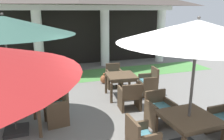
% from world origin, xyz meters
% --- Properties ---
extents(lawn_strip, '(12.55, 1.82, 0.01)m').
position_xyz_m(lawn_strip, '(0.00, 6.17, 0.00)').
color(lawn_strip, '#519347').
rests_on(lawn_strip, ground).
extents(patio_table_near_foreground, '(0.99, 0.99, 0.76)m').
position_xyz_m(patio_table_near_foreground, '(0.82, 3.40, 0.65)').
color(patio_table_near_foreground, brown).
rests_on(patio_table_near_foreground, ground).
extents(patio_chair_near_foreground_south, '(0.64, 0.60, 0.81)m').
position_xyz_m(patio_chair_near_foreground_south, '(0.72, 2.44, 0.40)').
color(patio_chair_near_foreground_south, brown).
rests_on(patio_chair_near_foreground_south, ground).
extents(patio_chair_near_foreground_north, '(0.60, 0.58, 0.86)m').
position_xyz_m(patio_chair_near_foreground_north, '(0.93, 4.37, 0.40)').
color(patio_chair_near_foreground_north, brown).
rests_on(patio_chair_near_foreground_north, ground).
extents(patio_chair_near_foreground_east, '(0.57, 0.60, 0.93)m').
position_xyz_m(patio_chair_near_foreground_east, '(1.79, 3.30, 0.43)').
color(patio_chair_near_foreground_east, brown).
rests_on(patio_chair_near_foreground_east, ground).
extents(patio_table_mid_right, '(1.14, 1.14, 0.74)m').
position_xyz_m(patio_table_mid_right, '(-2.27, 2.15, 0.65)').
color(patio_table_mid_right, brown).
rests_on(patio_table_mid_right, ground).
extents(patio_umbrella_mid_right, '(2.94, 2.94, 2.72)m').
position_xyz_m(patio_umbrella_mid_right, '(-2.27, 2.15, 2.44)').
color(patio_umbrella_mid_right, '#2D2D2D').
rests_on(patio_umbrella_mid_right, ground).
extents(patio_chair_mid_right_north, '(0.66, 0.57, 0.87)m').
position_xyz_m(patio_chair_mid_right_north, '(-2.40, 3.12, 0.40)').
color(patio_chair_mid_right_north, brown).
rests_on(patio_chair_mid_right_north, ground).
extents(patio_chair_mid_right_east, '(0.60, 0.60, 0.93)m').
position_xyz_m(patio_chair_mid_right_east, '(-1.30, 2.27, 0.42)').
color(patio_chair_mid_right_east, brown).
rests_on(patio_chair_mid_right_east, ground).
extents(patio_table_far_back, '(1.01, 1.01, 0.73)m').
position_xyz_m(patio_table_far_back, '(1.09, 0.34, 0.64)').
color(patio_table_far_back, brown).
rests_on(patio_table_far_back, ground).
extents(patio_umbrella_far_back, '(2.94, 2.94, 2.66)m').
position_xyz_m(patio_umbrella_far_back, '(1.09, 0.34, 2.38)').
color(patio_umbrella_far_back, '#2D2D2D').
rests_on(patio_umbrella_far_back, ground).
extents(patio_chair_far_back_north, '(0.60, 0.59, 0.83)m').
position_xyz_m(patio_chair_far_back_north, '(1.07, 1.40, 0.40)').
color(patio_chair_far_back_north, brown).
rests_on(patio_chair_far_back_north, ground).
extents(terracotta_urn, '(0.29, 0.29, 0.41)m').
position_xyz_m(terracotta_urn, '(0.70, 4.92, 0.17)').
color(terracotta_urn, '#9E5633').
rests_on(terracotta_urn, ground).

